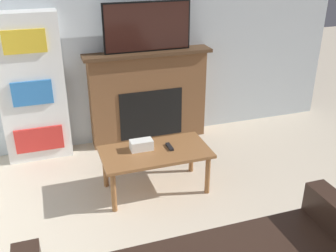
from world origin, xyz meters
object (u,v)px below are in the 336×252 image
(tv, at_px, (148,27))
(bookshelf, at_px, (32,89))
(fireplace, at_px, (149,97))
(coffee_table, at_px, (155,156))

(tv, xyz_separation_m, bookshelf, (-1.33, -0.00, -0.59))
(tv, bearing_deg, fireplace, 90.00)
(fireplace, distance_m, tv, 0.85)
(fireplace, distance_m, bookshelf, 1.35)
(coffee_table, height_order, bookshelf, bookshelf)
(tv, relative_size, bookshelf, 0.62)
(coffee_table, relative_size, bookshelf, 0.64)
(tv, distance_m, bookshelf, 1.46)
(fireplace, height_order, bookshelf, bookshelf)
(fireplace, bearing_deg, bookshelf, -179.04)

